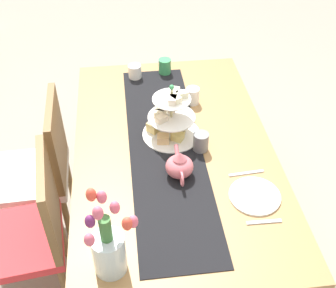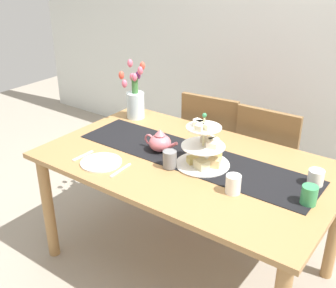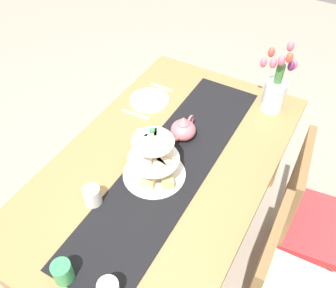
{
  "view_description": "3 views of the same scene",
  "coord_description": "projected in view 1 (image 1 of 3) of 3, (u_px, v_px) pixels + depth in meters",
  "views": [
    {
      "loc": [
        -1.59,
        0.22,
        2.18
      ],
      "look_at": [
        -0.05,
        0.04,
        0.82
      ],
      "focal_mm": 45.77,
      "sensor_mm": 36.0,
      "label": 1
    },
    {
      "loc": [
        1.14,
        -1.76,
        1.85
      ],
      "look_at": [
        -0.09,
        -0.07,
        0.85
      ],
      "focal_mm": 44.73,
      "sensor_mm": 36.0,
      "label": 2
    },
    {
      "loc": [
        1.04,
        0.61,
        2.11
      ],
      "look_at": [
        -0.05,
        -0.01,
        0.82
      ],
      "focal_mm": 39.07,
      "sensor_mm": 36.0,
      "label": 3
    }
  ],
  "objects": [
    {
      "name": "dining_table",
      "position": [
        174.0,
        161.0,
        2.22
      ],
      "size": [
        1.66,
        0.99,
        0.75
      ],
      "color": "#A37747",
      "rests_on": "ground_plane"
    },
    {
      "name": "mug_grey",
      "position": [
        201.0,
        142.0,
        2.1
      ],
      "size": [
        0.08,
        0.08,
        0.09
      ],
      "primitive_type": "cylinder",
      "color": "slate",
      "rests_on": "table_runner"
    },
    {
      "name": "teapot",
      "position": [
        179.0,
        166.0,
        1.96
      ],
      "size": [
        0.24,
        0.13,
        0.14
      ],
      "color": "#D66B75",
      "rests_on": "table_runner"
    },
    {
      "name": "chair_right",
      "position": [
        41.0,
        166.0,
        2.4
      ],
      "size": [
        0.43,
        0.43,
        0.91
      ],
      "color": "brown",
      "rests_on": "ground_plane"
    },
    {
      "name": "fork_left",
      "position": [
        264.0,
        222.0,
        1.79
      ],
      "size": [
        0.02,
        0.15,
        0.01
      ],
      "primitive_type": "cube",
      "rotation": [
        0.0,
        0.0,
        -0.02
      ],
      "color": "silver",
      "rests_on": "dining_table"
    },
    {
      "name": "mug_orange",
      "position": [
        165.0,
        66.0,
        2.64
      ],
      "size": [
        0.08,
        0.08,
        0.09
      ],
      "primitive_type": "cylinder",
      "color": "#389356",
      "rests_on": "dining_table"
    },
    {
      "name": "knife_left",
      "position": [
        246.0,
        173.0,
        2.01
      ],
      "size": [
        0.03,
        0.17,
        0.01
      ],
      "primitive_type": "cube",
      "rotation": [
        0.0,
        0.0,
        0.07
      ],
      "color": "silver",
      "rests_on": "dining_table"
    },
    {
      "name": "chair_left",
      "position": [
        32.0,
        230.0,
        2.07
      ],
      "size": [
        0.47,
        0.47,
        0.91
      ],
      "color": "brown",
      "rests_on": "ground_plane"
    },
    {
      "name": "tiered_cake_stand",
      "position": [
        170.0,
        120.0,
        2.17
      ],
      "size": [
        0.3,
        0.3,
        0.3
      ],
      "color": "beige",
      "rests_on": "table_runner"
    },
    {
      "name": "table_runner",
      "position": [
        165.0,
        148.0,
        2.15
      ],
      "size": [
        1.45,
        0.36,
        0.0
      ],
      "primitive_type": "cube",
      "color": "black",
      "rests_on": "dining_table"
    },
    {
      "name": "cream_jug",
      "position": [
        135.0,
        72.0,
        2.61
      ],
      "size": [
        0.08,
        0.08,
        0.08
      ],
      "primitive_type": "cylinder",
      "color": "white",
      "rests_on": "dining_table"
    },
    {
      "name": "tulip_vase",
      "position": [
        109.0,
        246.0,
        1.54
      ],
      "size": [
        0.15,
        0.18,
        0.41
      ],
      "color": "silver",
      "rests_on": "dining_table"
    },
    {
      "name": "dinner_plate_left",
      "position": [
        255.0,
        196.0,
        1.9
      ],
      "size": [
        0.23,
        0.23,
        0.01
      ],
      "primitive_type": "cylinder",
      "color": "white",
      "rests_on": "dining_table"
    },
    {
      "name": "mug_white_text",
      "position": [
        192.0,
        96.0,
        2.41
      ],
      "size": [
        0.08,
        0.08,
        0.09
      ],
      "primitive_type": "cylinder",
      "color": "white",
      "rests_on": "dining_table"
    },
    {
      "name": "ground_plane",
      "position": [
        173.0,
        238.0,
        2.65
      ],
      "size": [
        8.0,
        8.0,
        0.0
      ],
      "primitive_type": "plane",
      "color": "gray"
    }
  ]
}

